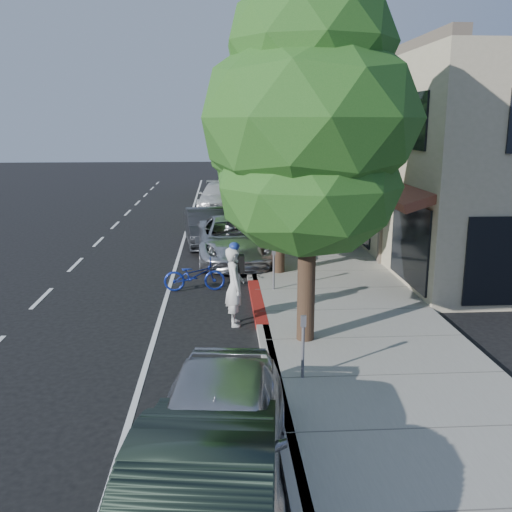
{
  "coord_description": "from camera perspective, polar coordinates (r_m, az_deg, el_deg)",
  "views": [
    {
      "loc": [
        -0.99,
        -14.14,
        4.98
      ],
      "look_at": [
        -0.02,
        1.22,
        1.35
      ],
      "focal_mm": 40.0,
      "sensor_mm": 36.0,
      "label": 1
    }
  ],
  "objects": [
    {
      "name": "sidewalk",
      "position": [
        22.92,
        4.73,
        0.86
      ],
      "size": [
        4.6,
        56.0,
        0.15
      ],
      "primitive_type": "cube",
      "color": "gray",
      "rests_on": "ground"
    },
    {
      "name": "cyclist",
      "position": [
        14.18,
        -2.14,
        -3.04
      ],
      "size": [
        0.53,
        0.76,
        2.0
      ],
      "primitive_type": "imported",
      "rotation": [
        0.0,
        0.0,
        1.64
      ],
      "color": "silver",
      "rests_on": "ground"
    },
    {
      "name": "street_tree_0",
      "position": [
        12.29,
        5.38,
        13.01
      ],
      "size": [
        4.72,
        4.72,
        7.94
      ],
      "color": "black",
      "rests_on": "ground"
    },
    {
      "name": "dark_suv_far",
      "position": [
        36.0,
        -2.83,
        6.58
      ],
      "size": [
        1.96,
        4.71,
        1.6
      ],
      "primitive_type": "imported",
      "rotation": [
        0.0,
        0.0,
        0.02
      ],
      "color": "black",
      "rests_on": "ground"
    },
    {
      "name": "bicycle",
      "position": [
        17.25,
        -6.17,
        -1.93
      ],
      "size": [
        1.85,
        0.7,
        0.96
      ],
      "primitive_type": "imported",
      "rotation": [
        0.0,
        0.0,
        1.61
      ],
      "color": "navy",
      "rests_on": "ground"
    },
    {
      "name": "street_tree_5",
      "position": [
        42.19,
        -1.07,
        12.21
      ],
      "size": [
        5.17,
        5.17,
        7.1
      ],
      "color": "black",
      "rests_on": "ground"
    },
    {
      "name": "near_car_a",
      "position": [
        8.19,
        -3.89,
        -17.45
      ],
      "size": [
        2.35,
        4.88,
        1.61
      ],
      "primitive_type": "imported",
      "rotation": [
        0.0,
        0.0,
        -0.1
      ],
      "color": "#BBBAC0",
      "rests_on": "ground"
    },
    {
      "name": "street_tree_1",
      "position": [
        18.25,
        2.39,
        11.33
      ],
      "size": [
        4.78,
        4.78,
        7.21
      ],
      "color": "black",
      "rests_on": "ground"
    },
    {
      "name": "curb_red_segment",
      "position": [
        15.95,
        0.13,
        -4.64
      ],
      "size": [
        0.32,
        4.0,
        0.15
      ],
      "primitive_type": "cube",
      "color": "maroon",
      "rests_on": "ground"
    },
    {
      "name": "street_tree_4",
      "position": [
        36.19,
        -0.64,
        13.09
      ],
      "size": [
        4.98,
        4.98,
        7.93
      ],
      "color": "black",
      "rests_on": "ground"
    },
    {
      "name": "street_tree_2",
      "position": [
        24.23,
        0.89,
        11.89
      ],
      "size": [
        5.03,
        5.03,
        7.32
      ],
      "color": "black",
      "rests_on": "ground"
    },
    {
      "name": "curb",
      "position": [
        22.7,
        -1.02,
        0.79
      ],
      "size": [
        0.3,
        56.0,
        0.15
      ],
      "primitive_type": "cube",
      "color": "#9E998E",
      "rests_on": "ground"
    },
    {
      "name": "storefront_building",
      "position": [
        33.88,
        14.85,
        10.33
      ],
      "size": [
        10.0,
        36.0,
        7.0
      ],
      "primitive_type": "cube",
      "color": "#BEAF92",
      "rests_on": "ground"
    },
    {
      "name": "dark_sedan",
      "position": [
        23.54,
        -4.98,
        2.86
      ],
      "size": [
        2.07,
        4.68,
        1.49
      ],
      "primitive_type": "imported",
      "rotation": [
        0.0,
        0.0,
        0.11
      ],
      "color": "#212327",
      "rests_on": "ground"
    },
    {
      "name": "silver_suv",
      "position": [
        20.87,
        -2.31,
        1.66
      ],
      "size": [
        3.01,
        5.83,
        1.57
      ],
      "primitive_type": "imported",
      "rotation": [
        0.0,
        0.0,
        0.07
      ],
      "color": "silver",
      "rests_on": "ground"
    },
    {
      "name": "white_pickup",
      "position": [
        33.16,
        -3.8,
        5.92
      ],
      "size": [
        2.49,
        5.36,
        1.51
      ],
      "primitive_type": "imported",
      "rotation": [
        0.0,
        0.0,
        -0.07
      ],
      "color": "silver",
      "rests_on": "ground"
    },
    {
      "name": "street_tree_3",
      "position": [
        30.21,
        -0.02,
        12.35
      ],
      "size": [
        4.29,
        4.29,
        7.24
      ],
      "color": "black",
      "rests_on": "ground"
    },
    {
      "name": "pedestrian",
      "position": [
        23.3,
        4.29,
        3.58
      ],
      "size": [
        0.91,
        0.72,
        1.85
      ],
      "primitive_type": "imported",
      "rotation": [
        0.0,
        0.0,
        3.12
      ],
      "color": "black",
      "rests_on": "sidewalk"
    },
    {
      "name": "ground",
      "position": [
        15.03,
        0.38,
        -6.09
      ],
      "size": [
        120.0,
        120.0,
        0.0
      ],
      "primitive_type": "plane",
      "color": "black",
      "rests_on": "ground"
    }
  ]
}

